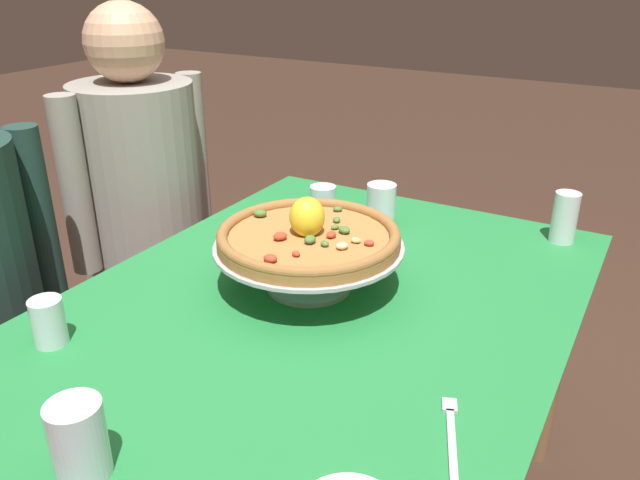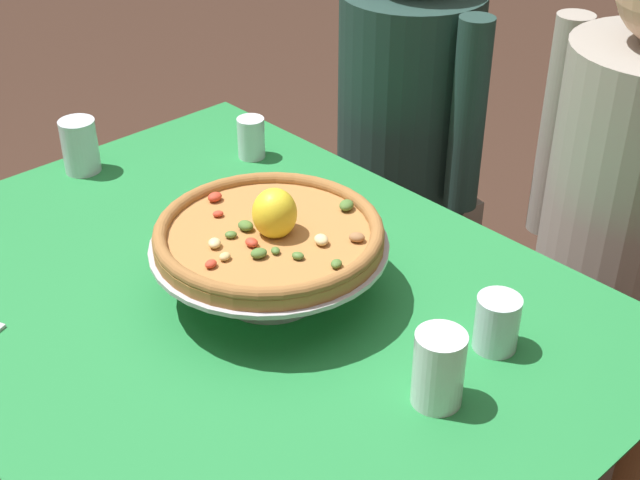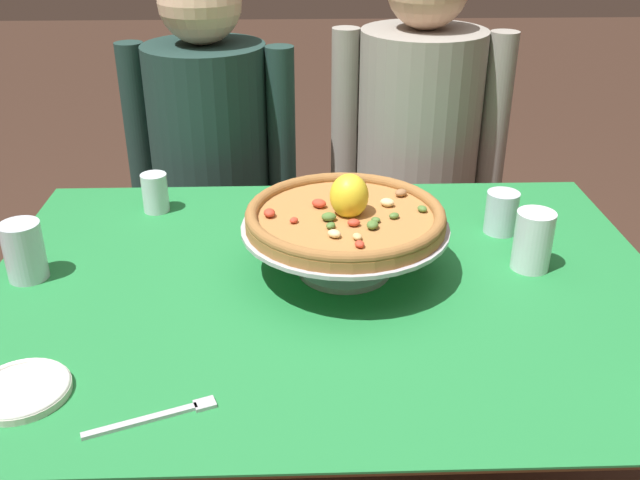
{
  "view_description": "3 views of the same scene",
  "coord_description": "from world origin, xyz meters",
  "px_view_note": "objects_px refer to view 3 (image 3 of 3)",
  "views": [
    {
      "loc": [
        -1.01,
        -0.58,
        1.37
      ],
      "look_at": [
        0.08,
        0.04,
        0.81
      ],
      "focal_mm": 35.45,
      "sensor_mm": 36.0,
      "label": 1
    },
    {
      "loc": [
        1.02,
        -0.75,
        1.63
      ],
      "look_at": [
        0.09,
        0.12,
        0.81
      ],
      "focal_mm": 49.96,
      "sensor_mm": 36.0,
      "label": 2
    },
    {
      "loc": [
        -0.05,
        -1.2,
        1.42
      ],
      "look_at": [
        -0.01,
        0.1,
        0.75
      ],
      "focal_mm": 40.0,
      "sensor_mm": 36.0,
      "label": 3
    }
  ],
  "objects_px": {
    "water_glass_back_left": "(155,195)",
    "water_glass_side_right": "(532,244)",
    "water_glass_side_left": "(25,255)",
    "diner_left": "(213,182)",
    "pizza_stand": "(345,238)",
    "dinner_fork": "(159,416)",
    "pizza": "(346,215)",
    "diner_right": "(416,171)",
    "water_glass_back_right": "(501,215)",
    "side_plate": "(21,390)"
  },
  "relations": [
    {
      "from": "water_glass_side_right",
      "to": "dinner_fork",
      "type": "height_order",
      "value": "water_glass_side_right"
    },
    {
      "from": "water_glass_side_left",
      "to": "dinner_fork",
      "type": "bearing_deg",
      "value": -52.39
    },
    {
      "from": "pizza_stand",
      "to": "water_glass_back_right",
      "type": "xyz_separation_m",
      "value": [
        0.36,
        0.17,
        -0.03
      ]
    },
    {
      "from": "pizza_stand",
      "to": "diner_left",
      "type": "xyz_separation_m",
      "value": [
        -0.35,
        0.73,
        -0.18
      ]
    },
    {
      "from": "water_glass_back_right",
      "to": "water_glass_side_right",
      "type": "xyz_separation_m",
      "value": [
        0.02,
        -0.17,
        0.01
      ]
    },
    {
      "from": "diner_left",
      "to": "diner_right",
      "type": "xyz_separation_m",
      "value": [
        0.61,
        0.02,
        0.02
      ]
    },
    {
      "from": "water_glass_side_right",
      "to": "diner_left",
      "type": "relative_size",
      "value": 0.1
    },
    {
      "from": "diner_left",
      "to": "diner_right",
      "type": "relative_size",
      "value": 0.98
    },
    {
      "from": "water_glass_side_left",
      "to": "pizza_stand",
      "type": "bearing_deg",
      "value": 0.44
    },
    {
      "from": "pizza",
      "to": "diner_left",
      "type": "xyz_separation_m",
      "value": [
        -0.35,
        0.73,
        -0.23
      ]
    },
    {
      "from": "dinner_fork",
      "to": "diner_left",
      "type": "bearing_deg",
      "value": 92.19
    },
    {
      "from": "dinner_fork",
      "to": "side_plate",
      "type": "bearing_deg",
      "value": 164.47
    },
    {
      "from": "water_glass_back_left",
      "to": "dinner_fork",
      "type": "relative_size",
      "value": 0.49
    },
    {
      "from": "pizza",
      "to": "water_glass_side_right",
      "type": "distance_m",
      "value": 0.38
    },
    {
      "from": "pizza_stand",
      "to": "water_glass_back_left",
      "type": "bearing_deg",
      "value": 144.33
    },
    {
      "from": "pizza",
      "to": "water_glass_side_left",
      "type": "distance_m",
      "value": 0.63
    },
    {
      "from": "water_glass_back_left",
      "to": "side_plate",
      "type": "distance_m",
      "value": 0.68
    },
    {
      "from": "water_glass_side_left",
      "to": "diner_right",
      "type": "height_order",
      "value": "diner_right"
    },
    {
      "from": "water_glass_side_right",
      "to": "dinner_fork",
      "type": "xyz_separation_m",
      "value": [
        -0.68,
        -0.43,
        -0.05
      ]
    },
    {
      "from": "pizza",
      "to": "water_glass_side_right",
      "type": "xyz_separation_m",
      "value": [
        0.38,
        0.0,
        -0.07
      ]
    },
    {
      "from": "water_glass_back_left",
      "to": "diner_left",
      "type": "height_order",
      "value": "diner_left"
    },
    {
      "from": "pizza",
      "to": "water_glass_side_right",
      "type": "height_order",
      "value": "pizza"
    },
    {
      "from": "water_glass_side_right",
      "to": "diner_left",
      "type": "distance_m",
      "value": 1.04
    },
    {
      "from": "water_glass_side_left",
      "to": "water_glass_side_right",
      "type": "relative_size",
      "value": 0.96
    },
    {
      "from": "water_glass_back_left",
      "to": "diner_right",
      "type": "bearing_deg",
      "value": 32.59
    },
    {
      "from": "water_glass_side_left",
      "to": "water_glass_back_right",
      "type": "xyz_separation_m",
      "value": [
        0.99,
        0.17,
        -0.01
      ]
    },
    {
      "from": "pizza_stand",
      "to": "diner_left",
      "type": "distance_m",
      "value": 0.83
    },
    {
      "from": "water_glass_back_left",
      "to": "diner_right",
      "type": "height_order",
      "value": "diner_right"
    },
    {
      "from": "water_glass_back_left",
      "to": "water_glass_side_right",
      "type": "height_order",
      "value": "water_glass_side_right"
    },
    {
      "from": "water_glass_side_left",
      "to": "diner_right",
      "type": "xyz_separation_m",
      "value": [
        0.89,
        0.76,
        -0.14
      ]
    },
    {
      "from": "pizza",
      "to": "water_glass_back_left",
      "type": "xyz_separation_m",
      "value": [
        -0.43,
        0.31,
        -0.08
      ]
    },
    {
      "from": "water_glass_back_left",
      "to": "diner_right",
      "type": "relative_size",
      "value": 0.07
    },
    {
      "from": "water_glass_side_left",
      "to": "diner_left",
      "type": "height_order",
      "value": "diner_left"
    },
    {
      "from": "dinner_fork",
      "to": "water_glass_back_right",
      "type": "bearing_deg",
      "value": 42.08
    },
    {
      "from": "water_glass_side_right",
      "to": "diner_left",
      "type": "bearing_deg",
      "value": 134.64
    },
    {
      "from": "pizza_stand",
      "to": "diner_right",
      "type": "xyz_separation_m",
      "value": [
        0.27,
        0.75,
        -0.16
      ]
    },
    {
      "from": "diner_left",
      "to": "water_glass_side_left",
      "type": "bearing_deg",
      "value": -110.87
    },
    {
      "from": "pizza_stand",
      "to": "water_glass_side_left",
      "type": "height_order",
      "value": "water_glass_side_left"
    },
    {
      "from": "pizza",
      "to": "diner_left",
      "type": "distance_m",
      "value": 0.84
    },
    {
      "from": "water_glass_side_left",
      "to": "diner_right",
      "type": "bearing_deg",
      "value": 40.24
    },
    {
      "from": "water_glass_side_left",
      "to": "diner_left",
      "type": "relative_size",
      "value": 0.1
    },
    {
      "from": "water_glass_back_right",
      "to": "water_glass_side_right",
      "type": "relative_size",
      "value": 0.77
    },
    {
      "from": "pizza",
      "to": "diner_left",
      "type": "bearing_deg",
      "value": 115.24
    },
    {
      "from": "side_plate",
      "to": "dinner_fork",
      "type": "xyz_separation_m",
      "value": [
        0.22,
        -0.06,
        -0.01
      ]
    },
    {
      "from": "pizza_stand",
      "to": "water_glass_side_right",
      "type": "xyz_separation_m",
      "value": [
        0.38,
        0.0,
        -0.02
      ]
    },
    {
      "from": "water_glass_side_right",
      "to": "pizza_stand",
      "type": "bearing_deg",
      "value": -179.63
    },
    {
      "from": "water_glass_back_left",
      "to": "dinner_fork",
      "type": "distance_m",
      "value": 0.75
    },
    {
      "from": "pizza",
      "to": "water_glass_back_right",
      "type": "distance_m",
      "value": 0.4
    },
    {
      "from": "pizza",
      "to": "diner_right",
      "type": "height_order",
      "value": "diner_right"
    },
    {
      "from": "side_plate",
      "to": "diner_right",
      "type": "relative_size",
      "value": 0.12
    }
  ]
}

